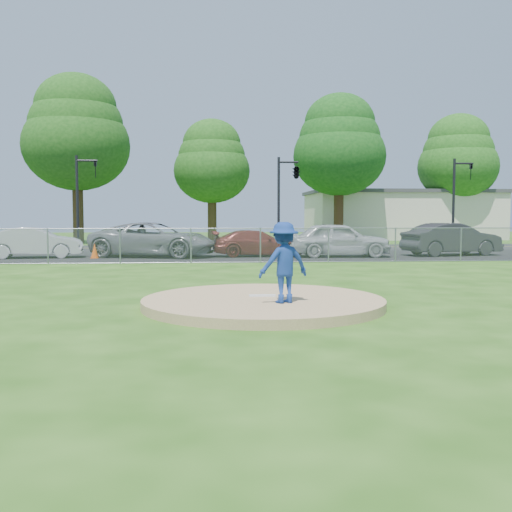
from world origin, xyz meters
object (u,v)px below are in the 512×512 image
Objects in this scene: parked_car_white at (35,243)px; parked_car_gray at (154,240)px; tree_center at (212,161)px; pitcher at (284,263)px; commercial_building at (400,215)px; parked_car_darkred at (257,243)px; tree_left at (76,132)px; tree_right at (339,145)px; tree_far_right at (458,157)px; traffic_signal_center at (295,174)px; traffic_signal_left at (81,194)px; traffic_signal_right at (457,195)px; parked_car_pearl at (339,239)px; parked_car_charcoal at (452,239)px; traffic_cone at (95,251)px.

parked_car_gray is at bearing -96.36° from parked_car_white.
tree_center is 5.78× the size of pitcher.
parked_car_darkred is (-14.82, -22.08, -1.49)m from commercial_building.
tree_left reaches higher than tree_right.
tree_far_right is (21.00, 1.00, 0.59)m from tree_center.
tree_center is at bearing 112.49° from traffic_signal_center.
traffic_signal_left is at bearing 55.03° from parked_car_darkred.
pitcher is (-13.87, -22.75, -2.31)m from traffic_signal_right.
parked_car_pearl is at bearing -115.42° from commercial_building.
traffic_signal_center is at bearing -67.51° from tree_center.
traffic_signal_right reaches higher than pitcher.
traffic_signal_center is at bearing -0.00° from traffic_signal_left.
tree_left is 1.17× the size of tree_far_right.
traffic_signal_center is 7.77m from parked_car_darkred.
traffic_signal_center is 3.29× the size of pitcher.
commercial_building is 1.53× the size of tree_far_right.
pitcher is at bearing -121.38° from traffic_signal_right.
parked_car_darkred is at bearing 83.33° from parked_car_pearl.
parked_car_white is 0.89× the size of parked_car_charcoal.
parked_car_gray is at bearing -64.89° from tree_left.
tree_center reaches higher than traffic_signal_left.
traffic_cone is (-7.07, 15.95, -0.68)m from pitcher.
traffic_signal_left reaches higher than commercial_building.
parked_car_pearl is at bearing -44.06° from tree_left.
commercial_building is 9.63× the size of pitcher.
tree_far_right reaches higher than tree_center.
parked_car_gray is 1.36× the size of parked_car_darkred.
tree_center is 14.63m from traffic_signal_left.
tree_right is 1.08× the size of tree_far_right.
parked_car_darkred is 0.90× the size of parked_car_charcoal.
tree_right is 18.41m from parked_car_pearl.
traffic_signal_right is 7.80× the size of traffic_cone.
parked_car_darkred is at bearing 5.20° from traffic_cone.
commercial_building is 3.24× the size of parked_car_pearl.
traffic_signal_right is (10.27, 0.00, -1.25)m from traffic_signal_center.
parked_car_charcoal is at bearing -34.34° from tree_left.
tree_center is 2.18× the size of parked_car_darkred.
tree_center is 1.60× the size of parked_car_gray.
traffic_signal_right is (5.24, -10.00, -4.29)m from tree_right.
tree_far_right is at bearing -35.04° from parked_car_pearl.
tree_far_right reaches higher than parked_car_darkred.
tree_right is at bearing -123.67° from pitcher.
pitcher is 0.28× the size of parked_car_gray.
commercial_building is 3.66× the size of parked_car_white.
commercial_building reaches higher than parked_car_pearl.
parked_car_pearl reaches higher than parked_car_darkred.
parked_car_charcoal is (-4.77, -22.19, -1.32)m from commercial_building.
traffic_signal_center reaches higher than parked_car_charcoal.
traffic_signal_left is 6.82m from parked_car_white.
traffic_cone is at bearing 92.40° from parked_car_pearl.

